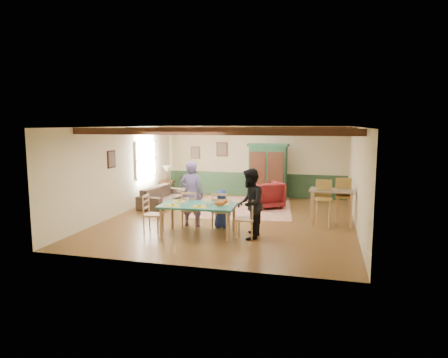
% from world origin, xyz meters
% --- Properties ---
extents(floor, '(8.00, 8.00, 0.00)m').
position_xyz_m(floor, '(0.00, 0.00, 0.00)').
color(floor, '#583819').
rests_on(floor, ground).
extents(wall_back, '(7.00, 0.02, 2.70)m').
position_xyz_m(wall_back, '(0.00, 4.00, 1.35)').
color(wall_back, beige).
rests_on(wall_back, floor).
extents(wall_left, '(0.02, 8.00, 2.70)m').
position_xyz_m(wall_left, '(-3.50, 0.00, 1.35)').
color(wall_left, beige).
rests_on(wall_left, floor).
extents(wall_right, '(0.02, 8.00, 2.70)m').
position_xyz_m(wall_right, '(3.50, 0.00, 1.35)').
color(wall_right, beige).
rests_on(wall_right, floor).
extents(ceiling, '(7.00, 8.00, 0.02)m').
position_xyz_m(ceiling, '(0.00, 0.00, 2.70)').
color(ceiling, white).
rests_on(ceiling, wall_back).
extents(wainscot_back, '(6.95, 0.03, 0.90)m').
position_xyz_m(wainscot_back, '(0.00, 3.98, 0.45)').
color(wainscot_back, '#223F28').
rests_on(wainscot_back, floor).
extents(ceiling_beam_front, '(6.95, 0.16, 0.16)m').
position_xyz_m(ceiling_beam_front, '(0.00, -2.30, 2.61)').
color(ceiling_beam_front, black).
rests_on(ceiling_beam_front, ceiling).
extents(ceiling_beam_mid, '(6.95, 0.16, 0.16)m').
position_xyz_m(ceiling_beam_mid, '(0.00, 0.40, 2.61)').
color(ceiling_beam_mid, black).
rests_on(ceiling_beam_mid, ceiling).
extents(ceiling_beam_back, '(6.95, 0.16, 0.16)m').
position_xyz_m(ceiling_beam_back, '(0.00, 3.00, 2.61)').
color(ceiling_beam_back, black).
rests_on(ceiling_beam_back, ceiling).
extents(window_left, '(0.06, 1.60, 1.30)m').
position_xyz_m(window_left, '(-3.47, 1.70, 1.55)').
color(window_left, white).
rests_on(window_left, wall_left).
extents(picture_left_wall, '(0.04, 0.42, 0.52)m').
position_xyz_m(picture_left_wall, '(-3.47, -0.60, 1.75)').
color(picture_left_wall, '#80725D').
rests_on(picture_left_wall, wall_left).
extents(picture_back_a, '(0.45, 0.04, 0.55)m').
position_xyz_m(picture_back_a, '(-1.30, 3.97, 1.80)').
color(picture_back_a, '#80725D').
rests_on(picture_back_a, wall_back).
extents(picture_back_b, '(0.38, 0.04, 0.48)m').
position_xyz_m(picture_back_b, '(-2.40, 3.97, 1.65)').
color(picture_back_b, '#80725D').
rests_on(picture_back_b, wall_back).
extents(dining_table, '(1.92, 1.12, 0.78)m').
position_xyz_m(dining_table, '(-0.39, -1.82, 0.39)').
color(dining_table, '#1E6050').
rests_on(dining_table, floor).
extents(dining_chair_far_left, '(0.46, 0.48, 0.99)m').
position_xyz_m(dining_chair_far_left, '(-0.84, -1.09, 0.49)').
color(dining_chair_far_left, tan).
rests_on(dining_chair_far_left, floor).
extents(dining_chair_far_right, '(0.46, 0.48, 0.99)m').
position_xyz_m(dining_chair_far_right, '(-0.01, -1.05, 0.49)').
color(dining_chair_far_right, tan).
rests_on(dining_chair_far_right, floor).
extents(dining_chair_end_left, '(0.48, 0.46, 0.99)m').
position_xyz_m(dining_chair_end_left, '(-1.59, -1.87, 0.49)').
color(dining_chair_end_left, tan).
rests_on(dining_chair_end_left, floor).
extents(dining_chair_end_right, '(0.48, 0.46, 0.99)m').
position_xyz_m(dining_chair_end_right, '(0.81, -1.77, 0.49)').
color(dining_chair_end_right, tan).
rests_on(dining_chair_end_right, floor).
extents(person_man, '(0.67, 0.46, 1.80)m').
position_xyz_m(person_man, '(-0.84, -1.01, 0.90)').
color(person_man, slate).
rests_on(person_man, floor).
extents(person_woman, '(0.69, 0.86, 1.72)m').
position_xyz_m(person_woman, '(0.91, -1.77, 0.86)').
color(person_woman, black).
rests_on(person_woman, floor).
extents(person_child, '(0.53, 0.35, 1.05)m').
position_xyz_m(person_child, '(-0.01, -0.97, 0.52)').
color(person_child, navy).
rests_on(person_child, floor).
extents(cat, '(0.38, 0.16, 0.19)m').
position_xyz_m(cat, '(0.19, -1.90, 0.88)').
color(cat, '#CF5E24').
rests_on(cat, dining_table).
extents(place_setting_near_left, '(0.43, 0.33, 0.11)m').
position_xyz_m(place_setting_near_left, '(-0.95, -2.11, 0.84)').
color(place_setting_near_left, yellow).
rests_on(place_setting_near_left, dining_table).
extents(place_setting_near_center, '(0.43, 0.33, 0.11)m').
position_xyz_m(place_setting_near_center, '(-0.28, -2.08, 0.84)').
color(place_setting_near_center, yellow).
rests_on(place_setting_near_center, dining_table).
extents(place_setting_far_left, '(0.43, 0.33, 0.11)m').
position_xyz_m(place_setting_far_left, '(-0.98, -1.59, 0.84)').
color(place_setting_far_left, yellow).
rests_on(place_setting_far_left, dining_table).
extents(place_setting_far_right, '(0.43, 0.33, 0.11)m').
position_xyz_m(place_setting_far_right, '(0.17, -1.54, 0.84)').
color(place_setting_far_right, yellow).
rests_on(place_setting_far_right, dining_table).
extents(area_rug, '(3.61, 4.13, 0.01)m').
position_xyz_m(area_rug, '(-0.02, 1.82, 0.01)').
color(area_rug, beige).
rests_on(area_rug, floor).
extents(armoire, '(1.49, 0.63, 2.08)m').
position_xyz_m(armoire, '(0.63, 3.24, 1.04)').
color(armoire, '#163823').
rests_on(armoire, floor).
extents(armchair, '(1.34, 1.35, 0.89)m').
position_xyz_m(armchair, '(0.78, 1.88, 0.45)').
color(armchair, '#4E0F14').
rests_on(armchair, floor).
extents(sofa, '(1.02, 2.25, 0.64)m').
position_xyz_m(sofa, '(-2.74, 1.44, 0.32)').
color(sofa, '#362922').
rests_on(sofa, floor).
extents(end_table, '(0.57, 0.57, 0.64)m').
position_xyz_m(end_table, '(-3.18, 2.85, 0.32)').
color(end_table, black).
rests_on(end_table, floor).
extents(table_lamp, '(0.34, 0.34, 0.58)m').
position_xyz_m(table_lamp, '(-3.18, 2.85, 0.93)').
color(table_lamp, '#D2BE88').
rests_on(table_lamp, end_table).
extents(counter_table, '(1.23, 0.75, 0.99)m').
position_xyz_m(counter_table, '(2.85, 0.09, 0.50)').
color(counter_table, tan).
rests_on(counter_table, floor).
extents(bar_stool_left, '(0.46, 0.50, 1.28)m').
position_xyz_m(bar_stool_left, '(2.64, -0.25, 0.64)').
color(bar_stool_left, '#B89447').
rests_on(bar_stool_left, floor).
extents(bar_stool_right, '(0.50, 0.55, 1.28)m').
position_xyz_m(bar_stool_right, '(3.19, 0.19, 0.64)').
color(bar_stool_right, '#B89447').
rests_on(bar_stool_right, floor).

